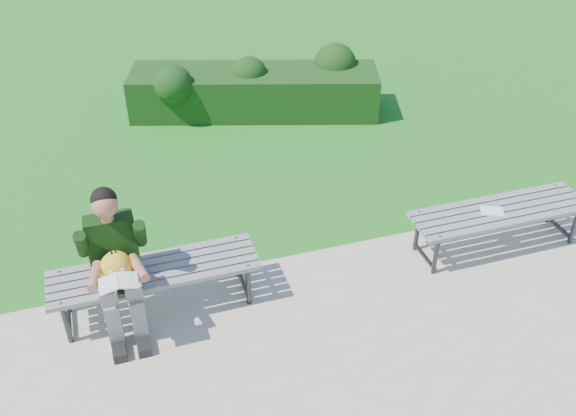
{
  "coord_description": "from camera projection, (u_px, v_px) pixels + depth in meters",
  "views": [
    {
      "loc": [
        -1.52,
        -4.72,
        4.05
      ],
      "look_at": [
        -0.07,
        -0.19,
        0.75
      ],
      "focal_mm": 40.0,
      "sensor_mm": 36.0,
      "label": 1
    }
  ],
  "objects": [
    {
      "name": "bench_right",
      "position": [
        500.0,
        214.0,
        6.28
      ],
      "size": [
        1.8,
        0.5,
        0.46
      ],
      "color": "gray",
      "rests_on": "walkway"
    },
    {
      "name": "paper_sheet",
      "position": [
        492.0,
        211.0,
        6.22
      ],
      "size": [
        0.26,
        0.23,
        0.01
      ],
      "color": "white",
      "rests_on": "bench_right"
    },
    {
      "name": "ground",
      "position": [
        289.0,
        258.0,
        6.38
      ],
      "size": [
        80.0,
        80.0,
        0.0
      ],
      "color": "#2B7220",
      "rests_on": "ground"
    },
    {
      "name": "walkway",
      "position": [
        357.0,
        392.0,
        5.01
      ],
      "size": [
        30.0,
        3.5,
        0.02
      ],
      "color": "#B9B099",
      "rests_on": "ground"
    },
    {
      "name": "bench_left",
      "position": [
        155.0,
        274.0,
        5.55
      ],
      "size": [
        1.8,
        0.5,
        0.46
      ],
      "color": "gray",
      "rests_on": "walkway"
    },
    {
      "name": "seated_boy",
      "position": [
        115.0,
        260.0,
        5.23
      ],
      "size": [
        0.56,
        0.76,
        1.31
      ],
      "color": "slate",
      "rests_on": "walkway"
    },
    {
      "name": "hedge",
      "position": [
        257.0,
        88.0,
        8.86
      ],
      "size": [
        3.48,
        1.8,
        0.87
      ],
      "color": "#103613",
      "rests_on": "ground"
    }
  ]
}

